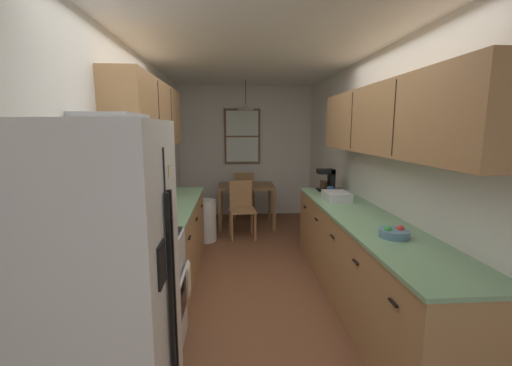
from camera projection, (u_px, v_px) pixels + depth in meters
The scene contains 25 objects.
ground_plane at pixel (255, 266), 4.25m from camera, with size 12.00×12.00×0.00m, color brown.
wall_left at pixel (141, 168), 3.95m from camera, with size 0.10×9.00×2.55m, color silver.
wall_right at pixel (363, 166), 4.14m from camera, with size 0.10×9.00×2.55m, color silver.
wall_back at pixel (246, 152), 6.65m from camera, with size 4.40×0.10×2.55m, color silver.
ceiling_slab at pixel (255, 53), 3.83m from camera, with size 4.40×9.00×0.08m, color white.
refrigerator at pixel (106, 285), 1.82m from camera, with size 0.70×0.75×1.78m.
stove_range at pixel (140, 294), 2.57m from camera, with size 0.66×0.60×1.10m.
microwave_over_range at pixel (114, 136), 2.37m from camera, with size 0.39×0.59×0.32m.
counter_left at pixel (170, 240), 3.86m from camera, with size 0.64×2.01×0.90m.
upper_cabinets_left at pixel (151, 115), 3.57m from camera, with size 0.33×2.09×0.68m.
counter_right at pixel (362, 260), 3.29m from camera, with size 0.64×3.13×0.90m.
upper_cabinets_right at pixel (387, 120), 3.02m from camera, with size 0.33×2.81×0.63m.
dining_table at pixel (246, 191), 5.91m from camera, with size 0.97×0.77×0.74m.
dining_chair_near at pixel (242, 206), 5.34m from camera, with size 0.43×0.43×0.90m.
dining_chair_far at pixel (244, 192), 6.51m from camera, with size 0.42×0.42×0.90m.
pendant_light at pixel (246, 107), 5.67m from camera, with size 0.30×0.30×0.51m.
back_window at pixel (242, 136), 6.52m from camera, with size 0.70×0.05×1.07m.
trash_bin at pixel (205, 221), 5.16m from camera, with size 0.34×0.34×0.65m, color white.
storage_canister at pixel (151, 214), 2.97m from camera, with size 0.10×0.10×0.16m.
dish_towel at pixel (189, 280), 2.74m from camera, with size 0.02×0.16×0.24m, color beige.
coffee_maker at pixel (328, 179), 4.52m from camera, with size 0.22×0.18×0.29m.
mug_by_coffeemaker at pixel (330, 190), 4.32m from camera, with size 0.12×0.08×0.09m.
fruit_bowl at pixel (394, 233), 2.58m from camera, with size 0.23×0.23×0.09m.
dish_rack at pixel (337, 196), 3.91m from camera, with size 0.28×0.34×0.10m, color silver.
table_serving_bowl at pixel (241, 183), 5.88m from camera, with size 0.21×0.21×0.06m, color #4C7299.
Camera 1 is at (-0.27, -3.01, 1.74)m, focal length 23.34 mm.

